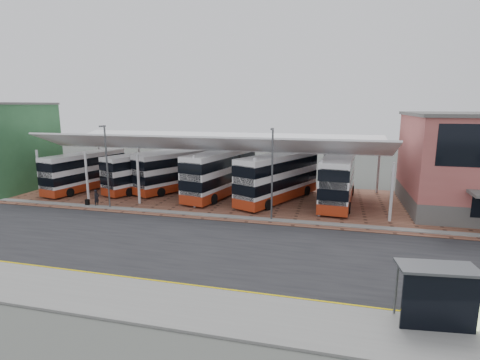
% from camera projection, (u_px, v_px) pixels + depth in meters
% --- Properties ---
extents(ground, '(140.00, 140.00, 0.00)m').
position_uv_depth(ground, '(230.00, 244.00, 27.29)').
color(ground, '#41443F').
extents(road, '(120.00, 14.00, 0.02)m').
position_uv_depth(road, '(226.00, 249.00, 26.33)').
color(road, black).
rests_on(road, ground).
extents(forecourt, '(72.00, 16.00, 0.06)m').
position_uv_depth(forecourt, '(282.00, 201.00, 39.15)').
color(forecourt, brown).
rests_on(forecourt, ground).
extents(sidewalk, '(120.00, 4.00, 0.14)m').
position_uv_depth(sidewalk, '(181.00, 306.00, 18.72)').
color(sidewalk, slate).
rests_on(sidewalk, ground).
extents(north_kerb, '(120.00, 0.80, 0.14)m').
position_uv_depth(north_kerb, '(249.00, 218.00, 33.16)').
color(north_kerb, slate).
rests_on(north_kerb, ground).
extents(yellow_line_near, '(120.00, 0.12, 0.01)m').
position_uv_depth(yellow_line_near, '(195.00, 288.00, 20.63)').
color(yellow_line_near, '#D9BE00').
rests_on(yellow_line_near, road).
extents(yellow_line_far, '(120.00, 0.12, 0.01)m').
position_uv_depth(yellow_line_far, '(197.00, 286.00, 20.92)').
color(yellow_line_far, '#D9BE00').
rests_on(yellow_line_far, road).
extents(canopy, '(37.00, 11.63, 7.07)m').
position_uv_depth(canopy, '(211.00, 144.00, 40.83)').
color(canopy, silver).
rests_on(canopy, ground).
extents(shop_green, '(6.40, 10.20, 10.22)m').
position_uv_depth(shop_green, '(10.00, 147.00, 43.96)').
color(shop_green, '#32693C').
rests_on(shop_green, ground).
extents(lamp_west, '(0.16, 0.90, 8.07)m').
position_uv_depth(lamp_west, '(107.00, 164.00, 35.77)').
color(lamp_west, '#4C4F52').
rests_on(lamp_west, ground).
extents(lamp_east, '(0.16, 0.90, 8.07)m').
position_uv_depth(lamp_east, '(272.00, 172.00, 31.90)').
color(lamp_east, '#4C4F52').
rests_on(lamp_east, ground).
extents(bus_0, '(4.51, 10.90, 4.38)m').
position_uv_depth(bus_0, '(85.00, 172.00, 44.04)').
color(bus_0, white).
rests_on(bus_0, forecourt).
extents(bus_1, '(6.16, 10.75, 4.37)m').
position_uv_depth(bus_1, '(145.00, 172.00, 44.06)').
color(bus_1, white).
rests_on(bus_1, forecourt).
extents(bus_2, '(7.35, 10.99, 4.56)m').
position_uv_depth(bus_2, '(178.00, 171.00, 43.95)').
color(bus_2, white).
rests_on(bus_2, forecourt).
extents(bus_3, '(5.34, 12.30, 4.94)m').
position_uv_depth(bus_3, '(221.00, 173.00, 41.29)').
color(bus_3, white).
rests_on(bus_3, forecourt).
extents(bus_4, '(7.41, 11.93, 4.89)m').
position_uv_depth(bus_4, '(278.00, 178.00, 39.03)').
color(bus_4, white).
rests_on(bus_4, forecourt).
extents(bus_5, '(3.68, 12.06, 4.90)m').
position_uv_depth(bus_5, '(338.00, 179.00, 38.15)').
color(bus_5, white).
rests_on(bus_5, forecourt).
extents(pedestrian, '(0.50, 0.67, 1.67)m').
position_uv_depth(pedestrian, '(97.00, 198.00, 37.02)').
color(pedestrian, black).
rests_on(pedestrian, forecourt).
extents(suitcase, '(0.38, 0.27, 0.65)m').
position_uv_depth(suitcase, '(87.00, 203.00, 37.29)').
color(suitcase, black).
rests_on(suitcase, forecourt).
extents(bus_shelter, '(3.60, 1.96, 2.77)m').
position_uv_depth(bus_shelter, '(445.00, 292.00, 16.49)').
color(bus_shelter, black).
rests_on(bus_shelter, sidewalk).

